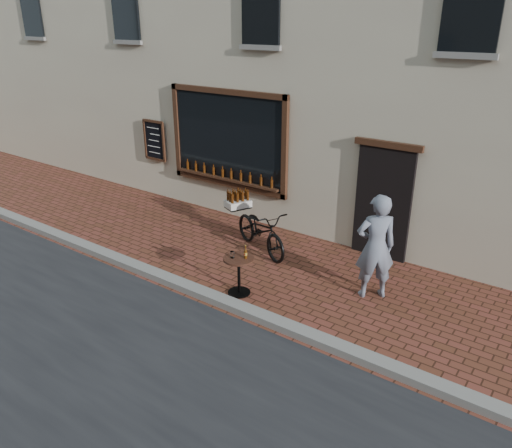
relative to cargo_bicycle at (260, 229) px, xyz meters
The scene contains 5 objects.
ground 2.31m from the cargo_bicycle, 86.30° to the right, with size 90.00×90.00×0.00m, color #51291A.
kerb 2.10m from the cargo_bicycle, 85.94° to the right, with size 90.00×0.25×0.12m, color slate.
cargo_bicycle is the anchor object (origin of this frame).
bistro_table 1.76m from the cargo_bicycle, 66.25° to the right, with size 0.53×0.53×0.91m.
pedestrian 2.64m from the cargo_bicycle, ahead, with size 0.67×0.44×1.83m, color slate.
Camera 1 is at (5.19, -5.27, 4.41)m, focal length 35.00 mm.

